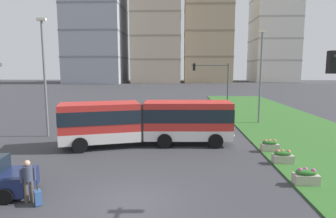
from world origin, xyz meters
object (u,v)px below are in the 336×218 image
apartment_tower_westcentre (157,27)px  apartment_tower_west (95,9)px  flower_planter_1 (283,156)px  flower_planter_2 (270,145)px  rolling_suitcase (38,197)px  flower_planter_0 (306,176)px  apartment_tower_centre (208,22)px  streetlight_left (44,73)px  pedestrian_crossing (28,178)px  apartment_tower_eastcentre (274,21)px  streetlight_median (261,73)px  articulated_bus (148,122)px  traffic_light_far_right (216,80)px

apartment_tower_westcentre → apartment_tower_west: bearing=-172.1°
flower_planter_1 → flower_planter_2: bearing=90.0°
rolling_suitcase → flower_planter_0: (11.26, 2.43, 0.11)m
apartment_tower_centre → flower_planter_0: bearing=-92.6°
streetlight_left → pedestrian_crossing: bearing=-68.3°
streetlight_left → flower_planter_2: bearing=-12.6°
rolling_suitcase → apartment_tower_eastcentre: bearing=68.9°
streetlight_median → apartment_tower_west: (-39.58, 81.56, 22.52)m
rolling_suitcase → apartment_tower_westcentre: 104.50m
streetlight_left → apartment_tower_westcentre: bearing=89.2°
apartment_tower_westcentre → apartment_tower_centre: 20.41m
articulated_bus → apartment_tower_west: (-29.67, 90.02, 25.74)m
apartment_tower_west → apartment_tower_centre: apartment_tower_west is taller
rolling_suitcase → flower_planter_1: bearing=25.7°
apartment_tower_centre → flower_planter_1: bearing=-92.7°
articulated_bus → streetlight_left: bearing=164.8°
flower_planter_1 → rolling_suitcase: bearing=-154.3°
articulated_bus → flower_planter_2: articulated_bus is taller
streetlight_median → apartment_tower_westcentre: bearing=101.3°
flower_planter_0 → apartment_tower_westcentre: apartment_tower_westcentre is taller
pedestrian_crossing → flower_planter_1: bearing=24.0°
flower_planter_2 → streetlight_median: bearing=79.1°
flower_planter_0 → apartment_tower_westcentre: bearing=98.5°
articulated_bus → streetlight_left: 9.09m
apartment_tower_west → apartment_tower_westcentre: bearing=7.9°
apartment_tower_centre → traffic_light_far_right: bearing=-94.4°
flower_planter_1 → streetlight_median: 13.14m
streetlight_left → articulated_bus: bearing=-15.2°
rolling_suitcase → apartment_tower_eastcentre: size_ratio=0.02×
apartment_tower_west → apartment_tower_eastcentre: size_ratio=1.09×
rolling_suitcase → traffic_light_far_right: bearing=67.1°
flower_planter_2 → streetlight_left: streetlight_left is taller
flower_planter_2 → rolling_suitcase: bearing=-145.3°
traffic_light_far_right → apartment_tower_centre: 87.01m
pedestrian_crossing → streetlight_median: streetlight_median is taller
flower_planter_0 → apartment_tower_west: apartment_tower_west is taller
pedestrian_crossing → apartment_tower_eastcentre: bearing=68.6°
articulated_bus → rolling_suitcase: 9.83m
pedestrian_crossing → apartment_tower_west: size_ratio=0.03×
traffic_light_far_right → rolling_suitcase: bearing=-112.9°
traffic_light_far_right → streetlight_median: streetlight_median is taller
pedestrian_crossing → apartment_tower_eastcentre: size_ratio=0.03×
articulated_bus → rolling_suitcase: articulated_bus is taller
apartment_tower_centre → streetlight_median: bearing=-91.8°
streetlight_left → apartment_tower_westcentre: 92.37m
articulated_bus → apartment_tower_centre: bearing=82.6°
flower_planter_1 → streetlight_left: streetlight_left is taller
traffic_light_far_right → streetlight_left: size_ratio=0.65×
pedestrian_crossing → apartment_tower_west: 105.70m
flower_planter_1 → flower_planter_2: (0.00, 2.36, 0.00)m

